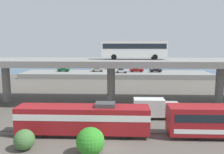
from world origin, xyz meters
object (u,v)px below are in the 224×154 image
(train_locomotive, at_px, (76,118))
(parked_car_0, at_px, (121,71))
(parked_car_1, at_px, (136,70))
(parked_car_2, at_px, (97,69))
(parked_car_3, at_px, (156,70))
(service_truck_west, at_px, (155,108))
(transit_bus_on_overpass, at_px, (134,48))
(parked_car_4, at_px, (63,69))

(train_locomotive, height_order, parked_car_0, train_locomotive)
(parked_car_1, distance_m, parked_car_2, 13.54)
(train_locomotive, height_order, parked_car_3, train_locomotive)
(parked_car_2, bearing_deg, service_truck_west, -73.61)
(transit_bus_on_overpass, xyz_separation_m, parked_car_1, (2.86, 35.98, -8.07))
(parked_car_2, bearing_deg, train_locomotive, -86.99)
(service_truck_west, distance_m, parked_car_3, 45.18)
(transit_bus_on_overpass, xyz_separation_m, parked_car_4, (-22.57, 36.20, -8.08))
(parked_car_2, bearing_deg, parked_car_3, -2.43)
(parked_car_1, bearing_deg, parked_car_0, -152.30)
(parked_car_3, bearing_deg, parked_car_2, -2.43)
(service_truck_west, height_order, parked_car_0, parked_car_0)
(train_locomotive, height_order, transit_bus_on_overpass, transit_bus_on_overpass)
(train_locomotive, height_order, service_truck_west, train_locomotive)
(train_locomotive, distance_m, service_truck_west, 12.69)
(service_truck_west, height_order, parked_car_1, parked_car_1)
(transit_bus_on_overpass, bearing_deg, parked_car_2, 106.33)
(service_truck_west, distance_m, parked_car_1, 45.11)
(parked_car_0, relative_size, parked_car_1, 0.88)
(train_locomotive, bearing_deg, service_truck_west, -146.98)
(parked_car_3, bearing_deg, parked_car_1, -3.74)
(train_locomotive, distance_m, transit_bus_on_overpass, 19.69)
(transit_bus_on_overpass, distance_m, parked_car_3, 37.66)
(parked_car_1, bearing_deg, parked_car_2, 178.20)
(parked_car_4, bearing_deg, parked_car_1, -0.49)
(service_truck_west, height_order, parked_car_3, parked_car_3)
(transit_bus_on_overpass, bearing_deg, parked_car_0, 94.03)
(train_locomotive, xyz_separation_m, parked_car_1, (10.78, 52.02, 0.17))
(service_truck_west, distance_m, parked_car_0, 42.68)
(transit_bus_on_overpass, distance_m, parked_car_1, 36.99)
(transit_bus_on_overpass, height_order, parked_car_1, transit_bus_on_overpass)
(parked_car_0, xyz_separation_m, parked_car_1, (5.21, 2.73, 0.00))
(transit_bus_on_overpass, relative_size, parked_car_0, 2.90)
(train_locomotive, relative_size, parked_car_4, 4.25)
(transit_bus_on_overpass, bearing_deg, parked_car_1, 85.45)
(parked_car_3, height_order, parked_car_4, same)
(train_locomotive, distance_m, parked_car_2, 52.51)
(parked_car_1, bearing_deg, train_locomotive, -101.71)
(parked_car_0, distance_m, parked_car_1, 5.88)
(parked_car_1, distance_m, parked_car_3, 6.56)
(parked_car_3, bearing_deg, parked_car_4, -1.16)
(transit_bus_on_overpass, height_order, parked_car_0, transit_bus_on_overpass)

